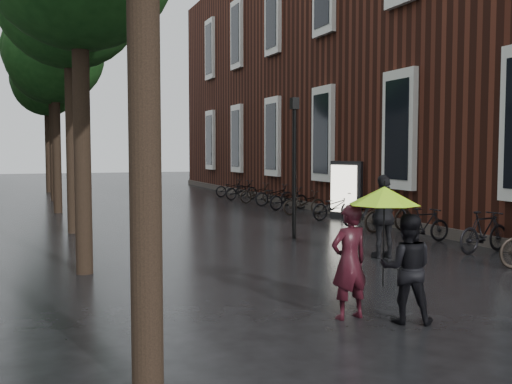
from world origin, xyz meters
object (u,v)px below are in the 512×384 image
ad_lightbox (347,190)px  person_burgundy (349,262)px  parked_bicycles (312,203)px  pedestrian_walking (384,216)px  lamp_post (294,153)px  person_black (407,268)px

ad_lightbox → person_burgundy: bearing=-141.4°
parked_bicycles → person_burgundy: bearing=-114.0°
pedestrian_walking → lamp_post: 3.73m
pedestrian_walking → parked_bicycles: (2.37, 8.38, -0.46)m
person_burgundy → parked_bicycles: 13.49m
person_burgundy → lamp_post: size_ratio=0.43×
person_black → lamp_post: size_ratio=0.40×
parked_bicycles → pedestrian_walking: bearing=-105.8°
person_black → parked_bicycles: 13.67m
lamp_post → person_black: bearing=-103.3°
person_black → ad_lightbox: size_ratio=0.76×
person_burgundy → ad_lightbox: ad_lightbox is taller
person_black → lamp_post: (1.85, 7.80, 1.54)m
pedestrian_walking → parked_bicycles: 8.72m
person_black → pedestrian_walking: pedestrian_walking is taller
person_burgundy → lamp_post: bearing=-115.3°
person_black → lamp_post: lamp_post is taller
person_black → lamp_post: 8.16m
person_burgundy → pedestrian_walking: pedestrian_walking is taller
pedestrian_walking → ad_lightbox: (2.99, 6.92, 0.08)m
person_burgundy → person_black: 0.79m
person_black → ad_lightbox: ad_lightbox is taller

